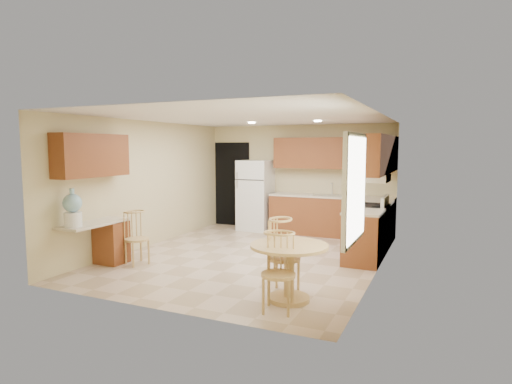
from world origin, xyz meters
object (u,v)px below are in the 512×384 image
at_px(chair_table_a, 282,250).
at_px(water_crock, 73,209).
at_px(refrigerator, 256,195).
at_px(stove, 369,228).
at_px(chair_desk, 133,233).
at_px(chair_table_b, 276,266).
at_px(dining_table, 289,264).

height_order(chair_table_a, water_crock, water_crock).
relative_size(refrigerator, chair_table_a, 1.65).
bearing_deg(stove, chair_desk, -144.59).
bearing_deg(refrigerator, chair_table_b, -63.39).
height_order(stove, dining_table, stove).
bearing_deg(dining_table, water_crock, -174.77).
height_order(refrigerator, water_crock, refrigerator).
bearing_deg(chair_table_a, chair_desk, -99.90).
height_order(stove, chair_table_a, stove).
distance_m(stove, chair_desk, 4.26).
relative_size(chair_table_a, chair_desk, 1.13).
xyz_separation_m(refrigerator, chair_table_b, (2.35, -4.69, -0.25)).
height_order(chair_table_a, chair_desk, chair_table_a).
bearing_deg(refrigerator, stove, -22.99).
bearing_deg(chair_desk, dining_table, 104.57).
bearing_deg(chair_table_b, chair_desk, -28.99).
distance_m(dining_table, chair_table_a, 0.26).
xyz_separation_m(stove, chair_table_b, (-0.52, -3.47, 0.11)).
bearing_deg(chair_desk, chair_table_a, 107.07).
distance_m(chair_table_b, water_crock, 3.43).
height_order(chair_desk, water_crock, water_crock).
bearing_deg(dining_table, chair_table_a, 136.69).
distance_m(dining_table, water_crock, 3.46).
distance_m(dining_table, chair_table_b, 0.49).
distance_m(stove, chair_table_b, 3.51).
xyz_separation_m(dining_table, chair_table_a, (-0.16, 0.15, 0.13)).
bearing_deg(chair_table_a, refrigerator, -154.10).
bearing_deg(chair_table_b, dining_table, -100.25).
relative_size(stove, chair_table_b, 1.14).
distance_m(stove, dining_table, 3.03).
relative_size(refrigerator, stove, 1.53).
xyz_separation_m(stove, chair_desk, (-3.47, -2.47, 0.08)).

